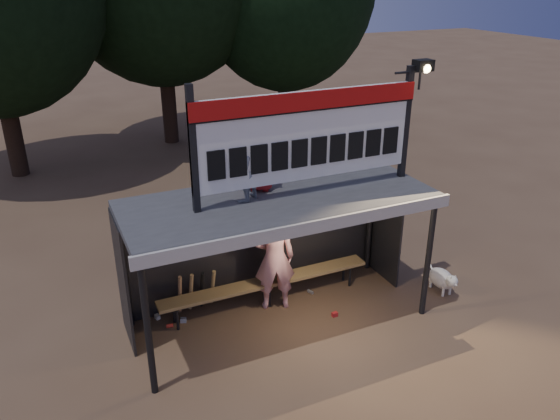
% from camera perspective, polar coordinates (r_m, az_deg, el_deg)
% --- Properties ---
extents(ground, '(80.00, 80.00, 0.00)m').
position_cam_1_polar(ground, '(9.81, -0.09, -11.28)').
color(ground, '#4F3827').
rests_on(ground, ground).
extents(player, '(0.83, 0.65, 1.99)m').
position_cam_1_polar(player, '(9.62, -0.59, -5.04)').
color(player, white).
rests_on(player, ground).
extents(child_a, '(0.64, 0.61, 1.04)m').
position_cam_1_polar(child_a, '(8.40, -3.87, 4.32)').
color(child_a, gray).
rests_on(child_a, dugout_shelter).
extents(child_b, '(0.63, 0.55, 1.08)m').
position_cam_1_polar(child_b, '(8.80, -2.15, 5.39)').
color(child_b, '#B31B1E').
rests_on(child_b, dugout_shelter).
extents(dugout_shelter, '(5.10, 2.08, 2.32)m').
position_cam_1_polar(dugout_shelter, '(9.08, -0.74, -0.88)').
color(dugout_shelter, '#37383A').
rests_on(dugout_shelter, ground).
extents(scoreboard_assembly, '(4.10, 0.27, 1.99)m').
position_cam_1_polar(scoreboard_assembly, '(8.58, 3.34, 8.13)').
color(scoreboard_assembly, black).
rests_on(scoreboard_assembly, dugout_shelter).
extents(bench, '(4.00, 0.35, 0.48)m').
position_cam_1_polar(bench, '(9.99, -1.41, -7.60)').
color(bench, olive).
rests_on(bench, ground).
extents(dog, '(0.36, 0.81, 0.49)m').
position_cam_1_polar(dog, '(10.85, 16.64, -6.91)').
color(dog, beige).
rests_on(dog, ground).
extents(bats, '(0.67, 0.35, 0.84)m').
position_cam_1_polar(bats, '(9.87, -8.73, -8.34)').
color(bats, '#9F704A').
rests_on(bats, ground).
extents(litter, '(2.98, 1.33, 0.08)m').
position_cam_1_polar(litter, '(9.91, -4.98, -10.72)').
color(litter, red).
rests_on(litter, ground).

